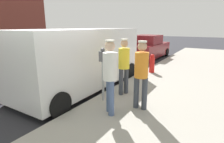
{
  "coord_description": "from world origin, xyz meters",
  "views": [
    {
      "loc": [
        4.1,
        -3.12,
        2.24
      ],
      "look_at": [
        1.65,
        0.86,
        1.05
      ],
      "focal_mm": 28.58,
      "sensor_mm": 36.0,
      "label": 1
    }
  ],
  "objects_px": {
    "pedestrian_in_yellow": "(124,63)",
    "parked_sedan_ahead": "(148,48)",
    "parking_meter_near": "(103,66)",
    "pedestrian_in_white": "(110,73)",
    "fire_hydrant": "(152,64)",
    "pedestrian_in_orange": "(141,71)",
    "parked_van": "(82,57)"
  },
  "relations": [
    {
      "from": "pedestrian_in_yellow",
      "to": "pedestrian_in_white",
      "type": "bearing_deg",
      "value": -75.85
    },
    {
      "from": "pedestrian_in_orange",
      "to": "parked_van",
      "type": "height_order",
      "value": "parked_van"
    },
    {
      "from": "pedestrian_in_white",
      "to": "parked_sedan_ahead",
      "type": "distance_m",
      "value": 9.07
    },
    {
      "from": "pedestrian_in_orange",
      "to": "fire_hydrant",
      "type": "height_order",
      "value": "pedestrian_in_orange"
    },
    {
      "from": "parking_meter_near",
      "to": "pedestrian_in_white",
      "type": "height_order",
      "value": "pedestrian_in_white"
    },
    {
      "from": "parking_meter_near",
      "to": "fire_hydrant",
      "type": "xyz_separation_m",
      "value": [
        0.1,
        3.86,
        -0.61
      ]
    },
    {
      "from": "pedestrian_in_white",
      "to": "parked_van",
      "type": "distance_m",
      "value": 2.55
    },
    {
      "from": "pedestrian_in_orange",
      "to": "parked_van",
      "type": "distance_m",
      "value": 2.74
    },
    {
      "from": "parked_van",
      "to": "fire_hydrant",
      "type": "height_order",
      "value": "parked_van"
    },
    {
      "from": "pedestrian_in_orange",
      "to": "pedestrian_in_yellow",
      "type": "distance_m",
      "value": 1.1
    },
    {
      "from": "parking_meter_near",
      "to": "pedestrian_in_orange",
      "type": "relative_size",
      "value": 0.87
    },
    {
      "from": "pedestrian_in_white",
      "to": "pedestrian_in_orange",
      "type": "relative_size",
      "value": 1.02
    },
    {
      "from": "pedestrian_in_yellow",
      "to": "parked_van",
      "type": "bearing_deg",
      "value": 176.41
    },
    {
      "from": "pedestrian_in_orange",
      "to": "pedestrian_in_yellow",
      "type": "xyz_separation_m",
      "value": [
        -0.86,
        0.7,
        -0.02
      ]
    },
    {
      "from": "pedestrian_in_yellow",
      "to": "parked_van",
      "type": "relative_size",
      "value": 0.33
    },
    {
      "from": "parked_van",
      "to": "fire_hydrant",
      "type": "xyz_separation_m",
      "value": [
        1.6,
        2.99,
        -0.59
      ]
    },
    {
      "from": "pedestrian_in_yellow",
      "to": "fire_hydrant",
      "type": "bearing_deg",
      "value": 92.97
    },
    {
      "from": "pedestrian_in_white",
      "to": "pedestrian_in_yellow",
      "type": "relative_size",
      "value": 1.04
    },
    {
      "from": "parking_meter_near",
      "to": "fire_hydrant",
      "type": "distance_m",
      "value": 3.91
    },
    {
      "from": "parked_van",
      "to": "parking_meter_near",
      "type": "bearing_deg",
      "value": -30.21
    },
    {
      "from": "pedestrian_in_white",
      "to": "parking_meter_near",
      "type": "bearing_deg",
      "value": 136.33
    },
    {
      "from": "pedestrian_in_orange",
      "to": "fire_hydrant",
      "type": "distance_m",
      "value": 3.97
    },
    {
      "from": "pedestrian_in_yellow",
      "to": "fire_hydrant",
      "type": "height_order",
      "value": "pedestrian_in_yellow"
    },
    {
      "from": "parking_meter_near",
      "to": "pedestrian_in_white",
      "type": "distance_m",
      "value": 0.82
    },
    {
      "from": "pedestrian_in_yellow",
      "to": "parked_sedan_ahead",
      "type": "distance_m",
      "value": 7.69
    },
    {
      "from": "pedestrian_in_orange",
      "to": "parked_sedan_ahead",
      "type": "distance_m",
      "value": 8.61
    },
    {
      "from": "pedestrian_in_white",
      "to": "pedestrian_in_yellow",
      "type": "xyz_separation_m",
      "value": [
        -0.34,
        1.33,
        -0.04
      ]
    },
    {
      "from": "parked_sedan_ahead",
      "to": "pedestrian_in_white",
      "type": "bearing_deg",
      "value": -75.15
    },
    {
      "from": "parking_meter_near",
      "to": "parked_sedan_ahead",
      "type": "xyz_separation_m",
      "value": [
        -1.73,
        8.19,
        -0.43
      ]
    },
    {
      "from": "pedestrian_in_white",
      "to": "fire_hydrant",
      "type": "bearing_deg",
      "value": 96.39
    },
    {
      "from": "parking_meter_near",
      "to": "parked_sedan_ahead",
      "type": "bearing_deg",
      "value": 101.9
    },
    {
      "from": "pedestrian_in_white",
      "to": "pedestrian_in_yellow",
      "type": "distance_m",
      "value": 1.37
    }
  ]
}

